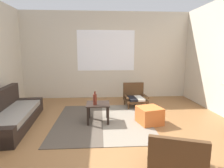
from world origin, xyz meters
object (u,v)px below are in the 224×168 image
object	(u,v)px
armchair_by_window	(135,96)
armchair_striped_foreground	(176,155)
ottoman_orange	(149,115)
glass_bottle	(95,99)
couch	(10,115)
coffee_table	(98,108)

from	to	relation	value
armchair_by_window	armchair_striped_foreground	bearing A→B (deg)	-90.84
ottoman_orange	glass_bottle	bearing A→B (deg)	175.85
couch	glass_bottle	world-z (taller)	couch
coffee_table	armchair_striped_foreground	size ratio (longest dim) A/B	0.60
armchair_striped_foreground	coffee_table	bearing A→B (deg)	117.92
ottoman_orange	armchair_striped_foreground	bearing A→B (deg)	-93.92
armchair_by_window	armchair_striped_foreground	distance (m)	2.93
couch	coffee_table	world-z (taller)	couch
coffee_table	armchair_striped_foreground	xyz separation A→B (m)	(0.95, -1.80, -0.05)
armchair_by_window	ottoman_orange	bearing A→B (deg)	-86.96
armchair_striped_foreground	couch	bearing A→B (deg)	148.11
couch	ottoman_orange	world-z (taller)	couch
coffee_table	glass_bottle	xyz separation A→B (m)	(-0.06, -0.08, 0.21)
couch	armchair_by_window	world-z (taller)	couch
armchair_striped_foreground	armchair_by_window	bearing A→B (deg)	89.16
glass_bottle	couch	bearing A→B (deg)	-179.17
couch	coffee_table	distance (m)	1.76
couch	armchair_by_window	xyz separation A→B (m)	(2.75, 1.24, 0.06)
ottoman_orange	glass_bottle	size ratio (longest dim) A/B	1.63
coffee_table	armchair_by_window	size ratio (longest dim) A/B	0.78
couch	ottoman_orange	xyz separation A→B (m)	(2.82, -0.06, -0.04)
armchair_by_window	glass_bottle	world-z (taller)	glass_bottle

